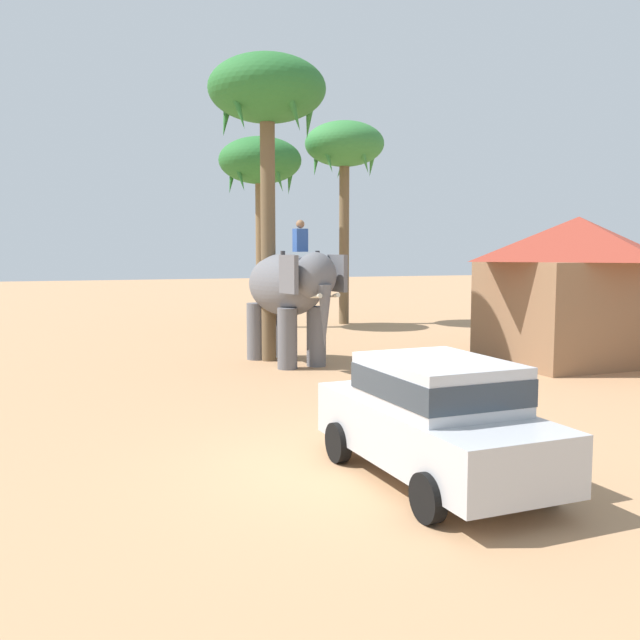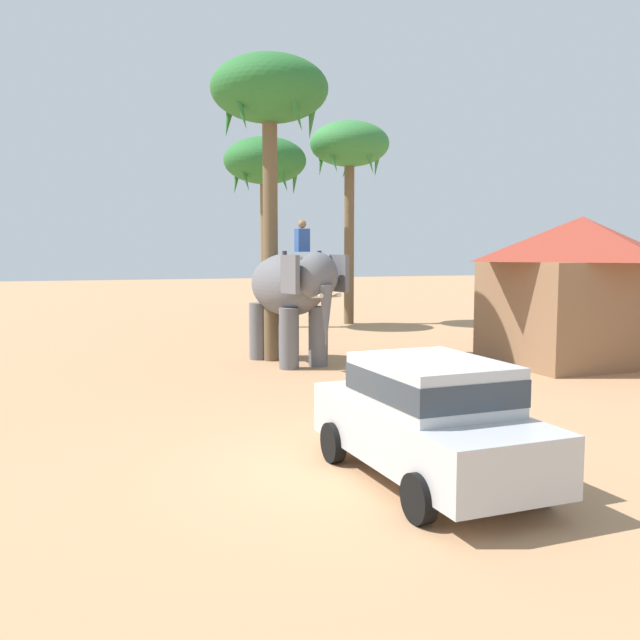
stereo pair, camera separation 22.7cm
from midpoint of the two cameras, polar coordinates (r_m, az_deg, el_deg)
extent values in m
plane|color=tan|center=(10.75, 4.21, -11.46)|extent=(120.00, 120.00, 0.00)
cube|color=#B7BABF|center=(9.97, 9.19, -8.84)|extent=(2.09, 4.24, 0.76)
cube|color=#B7BABF|center=(9.73, 9.56, -4.99)|extent=(1.75, 2.24, 0.64)
cube|color=#2D3842|center=(9.73, 9.56, -4.99)|extent=(1.78, 2.26, 0.35)
cylinder|color=black|center=(10.78, 1.68, -9.73)|extent=(0.24, 0.61, 0.60)
cylinder|color=black|center=(11.55, 9.52, -8.75)|extent=(0.24, 0.61, 0.60)
cylinder|color=black|center=(8.63, 8.65, -13.86)|extent=(0.24, 0.61, 0.60)
cylinder|color=black|center=(9.56, 17.66, -12.08)|extent=(0.24, 0.61, 0.60)
ellipsoid|color=slate|center=(19.57, -2.29, 2.84)|extent=(2.29, 3.39, 1.70)
cylinder|color=slate|center=(19.09, 0.20, -1.31)|extent=(0.52, 0.52, 1.60)
cylinder|color=slate|center=(18.67, -2.13, -1.48)|extent=(0.52, 0.52, 1.60)
cylinder|color=slate|center=(20.71, -2.41, -0.75)|extent=(0.52, 0.52, 1.60)
cylinder|color=slate|center=(20.31, -4.60, -0.89)|extent=(0.52, 0.52, 1.60)
ellipsoid|color=slate|center=(18.13, 0.12, 3.54)|extent=(1.31, 1.23, 1.20)
cube|color=slate|center=(18.59, 1.88, 3.75)|extent=(0.31, 0.81, 0.96)
cube|color=slate|center=(17.86, -2.04, 3.66)|extent=(0.31, 0.81, 0.96)
cone|color=slate|center=(17.82, 0.85, 0.27)|extent=(0.44, 0.44, 1.60)
cone|color=beige|center=(17.95, 1.48, 1.91)|extent=(0.25, 0.57, 0.21)
cone|color=beige|center=(17.68, 0.04, 1.85)|extent=(0.25, 0.57, 0.21)
cube|color=#2D519E|center=(18.79, -1.08, 6.37)|extent=(0.39, 0.31, 0.60)
sphere|color=#8E6647|center=(18.80, -1.08, 7.65)|extent=(0.22, 0.22, 0.22)
cylinder|color=#333338|center=(19.05, 0.29, 4.71)|extent=(0.12, 0.12, 0.55)
cylinder|color=#333338|center=(18.54, -2.49, 4.68)|extent=(0.12, 0.12, 0.55)
cylinder|color=brown|center=(29.38, 2.56, 6.59)|extent=(0.41, 0.41, 7.09)
ellipsoid|color=#337A38|center=(29.66, 2.59, 13.85)|extent=(3.20, 3.20, 1.80)
cone|color=#337A38|center=(30.01, 4.81, 12.78)|extent=(0.40, 0.92, 1.64)
cone|color=#337A38|center=(30.79, 2.55, 12.62)|extent=(0.91, 0.57, 1.67)
cone|color=#337A38|center=(29.97, 0.34, 12.81)|extent=(0.73, 0.83, 1.69)
cone|color=#337A38|center=(28.63, 1.17, 13.13)|extent=(0.73, 0.83, 1.69)
cone|color=#337A38|center=(28.66, 4.07, 13.11)|extent=(0.91, 0.57, 1.67)
cylinder|color=brown|center=(28.20, -4.12, 5.79)|extent=(0.40, 0.40, 6.29)
ellipsoid|color=#286B2D|center=(28.39, -4.17, 12.56)|extent=(3.20, 3.20, 1.80)
cone|color=#286B2D|center=(28.61, -1.77, 11.51)|extent=(0.40, 0.92, 1.64)
cone|color=#286B2D|center=(29.52, -3.93, 11.33)|extent=(0.91, 0.57, 1.67)
cone|color=#286B2D|center=(28.83, -6.39, 11.44)|extent=(0.73, 0.83, 1.69)
cone|color=#286B2D|center=(27.45, -5.87, 11.72)|extent=(0.73, 0.83, 1.69)
cone|color=#286B2D|center=(27.31, -2.87, 11.77)|extent=(0.91, 0.57, 1.67)
cylinder|color=brown|center=(19.93, -3.64, 7.10)|extent=(0.41, 0.41, 7.24)
ellipsoid|color=#286B2D|center=(20.36, -3.72, 17.91)|extent=(3.20, 3.20, 1.80)
cone|color=#286B2D|center=(20.56, -0.30, 16.39)|extent=(0.40, 0.92, 1.64)
cone|color=#286B2D|center=(21.44, -3.40, 15.94)|extent=(0.91, 0.57, 1.67)
cone|color=#286B2D|center=(20.76, -6.88, 16.24)|extent=(0.73, 0.83, 1.69)
cone|color=#286B2D|center=(19.40, -6.15, 16.99)|extent=(0.73, 0.83, 1.69)
cone|color=#286B2D|center=(19.26, -1.80, 17.09)|extent=(0.91, 0.57, 1.67)
cube|color=#8C6647|center=(20.90, 20.24, 0.61)|extent=(4.66, 3.92, 2.80)
pyramid|color=#9E3828|center=(20.82, 20.44, 6.09)|extent=(5.30, 4.57, 1.20)
camera|label=1|loc=(0.11, -89.58, 0.04)|focal=40.17mm
camera|label=2|loc=(0.11, 90.42, -0.04)|focal=40.17mm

